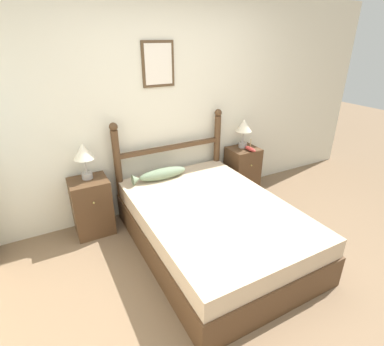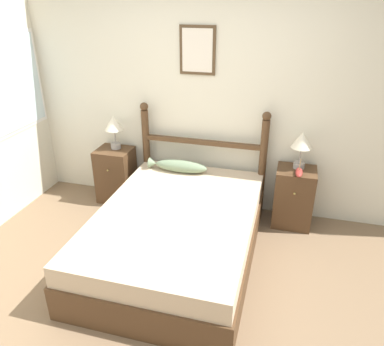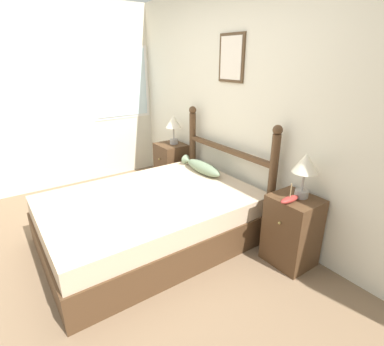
% 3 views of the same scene
% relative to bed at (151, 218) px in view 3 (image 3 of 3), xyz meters
% --- Properties ---
extents(ground_plane, '(16.00, 16.00, 0.00)m').
position_rel_bed_xyz_m(ground_plane, '(0.05, -0.61, -0.25)').
color(ground_plane, '#7A6047').
extents(wall_back, '(6.40, 0.08, 2.55)m').
position_rel_bed_xyz_m(wall_back, '(0.05, 1.12, 1.03)').
color(wall_back, beige).
rests_on(wall_back, ground_plane).
extents(wall_left, '(0.08, 6.40, 2.55)m').
position_rel_bed_xyz_m(wall_left, '(-2.07, -0.58, 1.03)').
color(wall_left, beige).
rests_on(wall_left, ground_plane).
extents(bed, '(1.45, 2.08, 0.51)m').
position_rel_bed_xyz_m(bed, '(0.00, 0.00, 0.00)').
color(bed, '#4C331E').
rests_on(bed, ground_plane).
extents(headboard, '(1.46, 0.10, 1.22)m').
position_rel_bed_xyz_m(headboard, '(0.00, 1.00, 0.41)').
color(headboard, '#4C331E').
rests_on(headboard, ground_plane).
extents(nightstand_left, '(0.41, 0.39, 0.66)m').
position_rel_bed_xyz_m(nightstand_left, '(-1.05, 0.88, 0.08)').
color(nightstand_left, '#4C331E').
rests_on(nightstand_left, ground_plane).
extents(nightstand_right, '(0.41, 0.39, 0.66)m').
position_rel_bed_xyz_m(nightstand_right, '(1.05, 0.88, 0.08)').
color(nightstand_right, '#4C331E').
rests_on(nightstand_right, ground_plane).
extents(table_lamp_left, '(0.22, 0.22, 0.40)m').
position_rel_bed_xyz_m(table_lamp_left, '(-1.04, 0.93, 0.70)').
color(table_lamp_left, gray).
rests_on(table_lamp_left, nightstand_left).
extents(table_lamp_right, '(0.22, 0.22, 0.40)m').
position_rel_bed_xyz_m(table_lamp_right, '(1.07, 0.93, 0.70)').
color(table_lamp_right, gray).
rests_on(table_lamp_right, nightstand_right).
extents(model_boat, '(0.07, 0.22, 0.17)m').
position_rel_bed_xyz_m(model_boat, '(1.07, 0.77, 0.43)').
color(model_boat, maroon).
rests_on(model_boat, nightstand_right).
extents(fish_pillow, '(0.68, 0.16, 0.14)m').
position_rel_bed_xyz_m(fish_pillow, '(-0.23, 0.81, 0.33)').
color(fish_pillow, gray).
rests_on(fish_pillow, bed).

